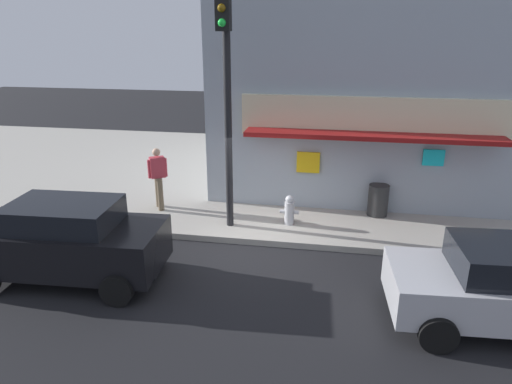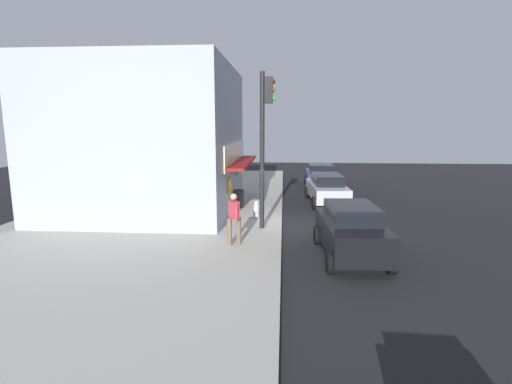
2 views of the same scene
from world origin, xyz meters
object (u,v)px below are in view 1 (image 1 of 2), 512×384
(fire_hydrant, at_px, (289,210))
(parked_car_black, at_px, (67,240))
(pedestrian, at_px, (158,176))
(trash_can, at_px, (378,200))
(traffic_light, at_px, (226,78))

(fire_hydrant, bearing_deg, parked_car_black, -142.40)
(pedestrian, bearing_deg, fire_hydrant, -7.31)
(fire_hydrant, height_order, trash_can, trash_can)
(traffic_light, relative_size, fire_hydrant, 7.53)
(traffic_light, bearing_deg, fire_hydrant, 15.89)
(traffic_light, height_order, fire_hydrant, traffic_light)
(traffic_light, bearing_deg, trash_can, 20.95)
(traffic_light, distance_m, fire_hydrant, 3.73)
(traffic_light, relative_size, parked_car_black, 1.48)
(traffic_light, distance_m, pedestrian, 3.70)
(fire_hydrant, bearing_deg, traffic_light, -164.11)
(pedestrian, relative_size, parked_car_black, 0.44)
(fire_hydrant, height_order, pedestrian, pedestrian)
(pedestrian, height_order, parked_car_black, pedestrian)
(pedestrian, xyz_separation_m, parked_car_black, (-0.53, -3.77, -0.24))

